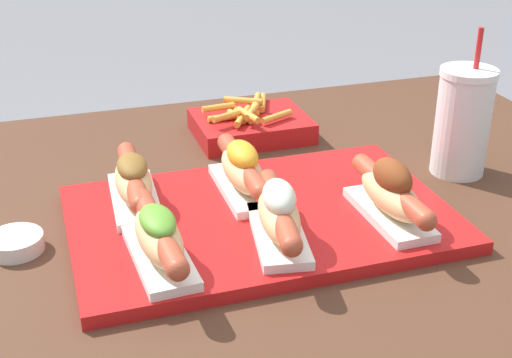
{
  "coord_description": "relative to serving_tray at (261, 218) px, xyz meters",
  "views": [
    {
      "loc": [
        -0.23,
        -0.83,
        1.19
      ],
      "look_at": [
        0.03,
        -0.03,
        0.78
      ],
      "focal_mm": 50.0,
      "sensor_mm": 36.0,
      "label": 1
    }
  ],
  "objects": [
    {
      "name": "hot_dog_3",
      "position": [
        -0.15,
        0.08,
        0.04
      ],
      "size": [
        0.07,
        0.2,
        0.07
      ],
      "color": "white",
      "rests_on": "serving_tray"
    },
    {
      "name": "hot_dog_4",
      "position": [
        -0.01,
        0.06,
        0.04
      ],
      "size": [
        0.06,
        0.2,
        0.07
      ],
      "color": "white",
      "rests_on": "serving_tray"
    },
    {
      "name": "hot_dog_0",
      "position": [
        -0.15,
        -0.08,
        0.04
      ],
      "size": [
        0.07,
        0.2,
        0.07
      ],
      "color": "white",
      "rests_on": "serving_tray"
    },
    {
      "name": "fries_basket",
      "position": [
        0.08,
        0.3,
        0.01
      ],
      "size": [
        0.19,
        0.15,
        0.06
      ],
      "color": "#B21919",
      "rests_on": "patio_table"
    },
    {
      "name": "sauce_bowl",
      "position": [
        -0.31,
        0.03,
        0.0
      ],
      "size": [
        0.07,
        0.07,
        0.02
      ],
      "color": "silver",
      "rests_on": "patio_table"
    },
    {
      "name": "hot_dog_2",
      "position": [
        0.16,
        -0.07,
        0.04
      ],
      "size": [
        0.06,
        0.2,
        0.08
      ],
      "color": "white",
      "rests_on": "serving_tray"
    },
    {
      "name": "hot_dog_1",
      "position": [
        -0.0,
        -0.07,
        0.04
      ],
      "size": [
        0.09,
        0.2,
        0.08
      ],
      "color": "white",
      "rests_on": "serving_tray"
    },
    {
      "name": "drink_cup",
      "position": [
        0.34,
        0.06,
        0.07
      ],
      "size": [
        0.08,
        0.08,
        0.22
      ],
      "color": "white",
      "rests_on": "patio_table"
    },
    {
      "name": "serving_tray",
      "position": [
        0.0,
        0.0,
        0.0
      ],
      "size": [
        0.5,
        0.32,
        0.02
      ],
      "color": "red",
      "rests_on": "patio_table"
    }
  ]
}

